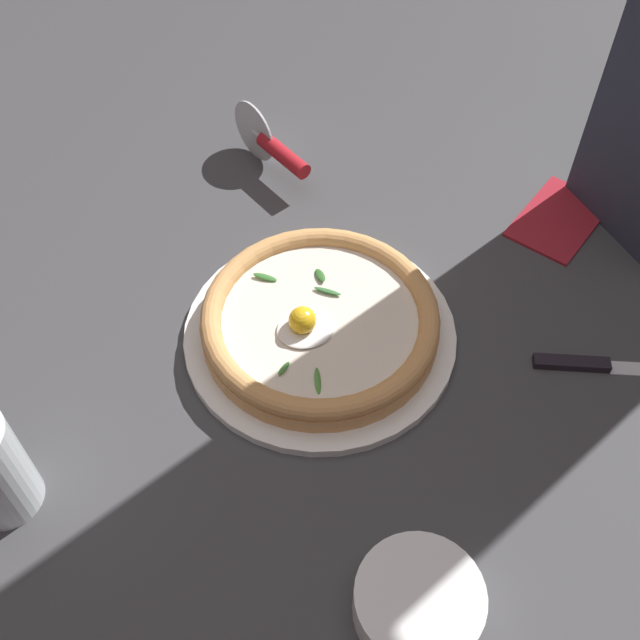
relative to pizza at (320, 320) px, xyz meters
The scene contains 7 objects.
ground_plane 0.06m from the pizza, 155.43° to the right, with size 2.40×2.40×0.03m, color #3D3D3F.
pizza_plate 0.03m from the pizza, 158.92° to the right, with size 0.31×0.31×0.01m, color white.
pizza is the anchor object (origin of this frame).
side_bowl 0.32m from the pizza, 86.62° to the left, with size 0.12×0.12×0.04m, color white.
pizza_cutter 0.30m from the pizza, 96.79° to the right, with size 0.07×0.15×0.09m.
table_knife 0.32m from the pizza, 153.26° to the left, with size 0.20×0.10×0.01m.
folded_napkin 0.37m from the pizza, 167.52° to the right, with size 0.14×0.09×0.01m, color maroon.
Camera 1 is at (0.21, 0.52, 0.71)m, focal length 43.06 mm.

